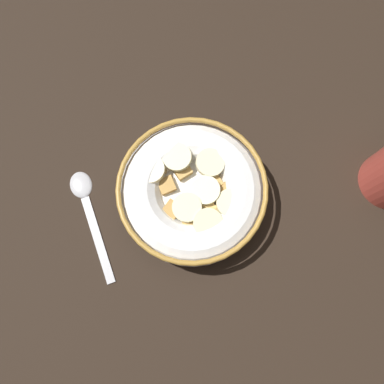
{
  "coord_description": "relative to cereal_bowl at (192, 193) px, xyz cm",
  "views": [
    {
      "loc": [
        9.49,
        -4.31,
        46.66
      ],
      "look_at": [
        0.0,
        0.0,
        3.0
      ],
      "focal_mm": 36.44,
      "sensor_mm": 36.0,
      "label": 1
    }
  ],
  "objects": [
    {
      "name": "cereal_bowl",
      "position": [
        0.0,
        0.0,
        0.0
      ],
      "size": [
        17.03,
        17.03,
        5.17
      ],
      "color": "white",
      "rests_on": "ground_plane"
    },
    {
      "name": "ground_plane",
      "position": [
        -0.03,
        -0.02,
        -3.75
      ],
      "size": [
        90.71,
        90.71,
        2.0
      ],
      "primitive_type": "cube",
      "color": "black"
    },
    {
      "name": "spoon",
      "position": [
        -4.75,
        -12.04,
        -2.42
      ],
      "size": [
        14.42,
        2.97,
        0.8
      ],
      "color": "#B7B7BC",
      "rests_on": "ground_plane"
    }
  ]
}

